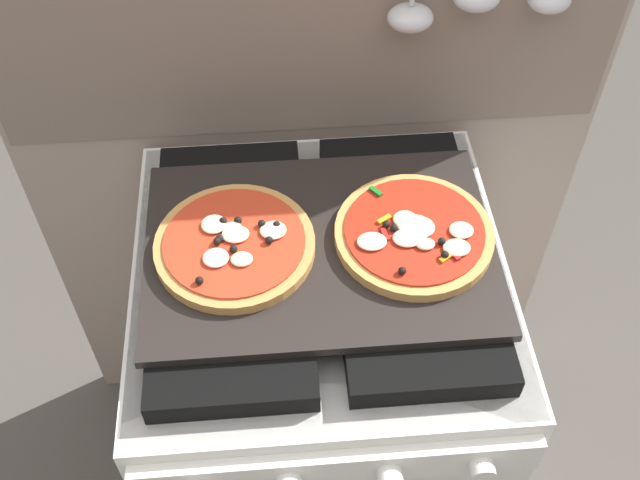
{
  "coord_description": "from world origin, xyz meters",
  "views": [
    {
      "loc": [
        -0.06,
        -0.75,
        1.82
      ],
      "look_at": [
        0.0,
        0.0,
        0.93
      ],
      "focal_mm": 42.86,
      "sensor_mm": 36.0,
      "label": 1
    }
  ],
  "objects_px": {
    "stove": "(320,393)",
    "baking_tray": "(320,247)",
    "pizza_right": "(414,232)",
    "pizza_left": "(235,247)"
  },
  "relations": [
    {
      "from": "stove",
      "to": "pizza_right",
      "type": "distance_m",
      "value": 0.5
    },
    {
      "from": "baking_tray",
      "to": "pizza_right",
      "type": "bearing_deg",
      "value": 1.33
    },
    {
      "from": "stove",
      "to": "pizza_right",
      "type": "height_order",
      "value": "pizza_right"
    },
    {
      "from": "stove",
      "to": "pizza_left",
      "type": "relative_size",
      "value": 3.66
    },
    {
      "from": "baking_tray",
      "to": "pizza_left",
      "type": "relative_size",
      "value": 2.2
    },
    {
      "from": "stove",
      "to": "pizza_right",
      "type": "bearing_deg",
      "value": 1.97
    },
    {
      "from": "pizza_left",
      "to": "pizza_right",
      "type": "distance_m",
      "value": 0.28
    },
    {
      "from": "pizza_left",
      "to": "stove",
      "type": "bearing_deg",
      "value": 1.27
    },
    {
      "from": "stove",
      "to": "pizza_right",
      "type": "xyz_separation_m",
      "value": [
        0.15,
        0.01,
        0.48
      ]
    },
    {
      "from": "stove",
      "to": "baking_tray",
      "type": "bearing_deg",
      "value": 90.0
    }
  ]
}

